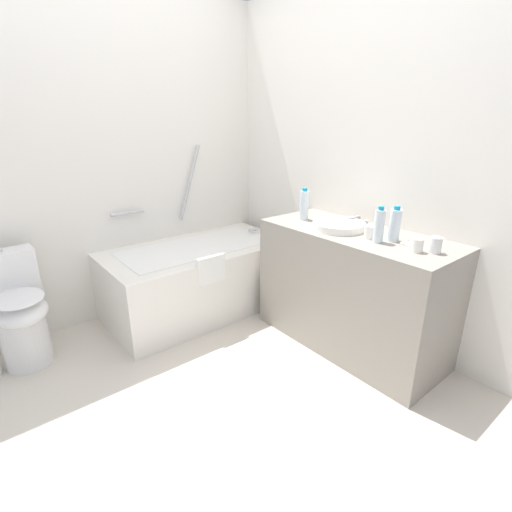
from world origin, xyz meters
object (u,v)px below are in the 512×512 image
at_px(toilet, 19,313).
at_px(drinking_glass_2, 370,232).
at_px(water_bottle_0, 395,225).
at_px(drinking_glass_0, 436,245).
at_px(soap_dish, 409,244).
at_px(water_bottle_2, 379,226).
at_px(drinking_glass_1, 417,245).
at_px(bathtub, 199,276).
at_px(sink_faucet, 357,220).
at_px(water_bottle_1, 304,205).
at_px(sink_basin, 339,226).

relative_size(toilet, drinking_glass_2, 9.22).
xyz_separation_m(water_bottle_0, drinking_glass_0, (-0.02, -0.26, -0.05)).
bearing_deg(soap_dish, drinking_glass_2, 103.12).
bearing_deg(drinking_glass_2, water_bottle_2, -111.44).
distance_m(water_bottle_2, drinking_glass_1, 0.24).
height_order(bathtub, toilet, bathtub).
xyz_separation_m(sink_faucet, water_bottle_1, (-0.20, 0.32, 0.08)).
height_order(water_bottle_2, drinking_glass_2, water_bottle_2).
height_order(bathtub, drinking_glass_1, bathtub).
distance_m(bathtub, water_bottle_0, 1.59).
relative_size(bathtub, water_bottle_2, 6.80).
bearing_deg(sink_faucet, toilet, 151.74).
xyz_separation_m(toilet, drinking_glass_0, (1.80, -1.70, 0.51)).
distance_m(bathtub, water_bottle_1, 1.05).
xyz_separation_m(drinking_glass_0, soap_dish, (0.01, 0.16, -0.03)).
relative_size(water_bottle_1, drinking_glass_0, 2.57).
height_order(water_bottle_0, soap_dish, water_bottle_0).
relative_size(toilet, water_bottle_2, 3.44).
distance_m(sink_faucet, soap_dish, 0.51).
xyz_separation_m(sink_basin, water_bottle_1, (0.00, 0.32, 0.08)).
bearing_deg(sink_faucet, water_bottle_1, 121.62).
height_order(water_bottle_1, drinking_glass_1, water_bottle_1).
relative_size(sink_faucet, water_bottle_1, 0.67).
relative_size(water_bottle_2, soap_dish, 2.39).
bearing_deg(water_bottle_0, drinking_glass_0, -93.73).
height_order(bathtub, water_bottle_0, bathtub).
xyz_separation_m(water_bottle_2, drinking_glass_0, (0.08, -0.31, -0.06)).
bearing_deg(bathtub, water_bottle_2, -70.65).
relative_size(drinking_glass_0, soap_dish, 0.98).
bearing_deg(soap_dish, water_bottle_0, 84.74).
height_order(sink_basin, drinking_glass_2, drinking_glass_2).
height_order(sink_faucet, drinking_glass_2, drinking_glass_2).
xyz_separation_m(drinking_glass_0, drinking_glass_2, (-0.05, 0.38, -0.00)).
distance_m(water_bottle_0, water_bottle_2, 0.10).
distance_m(sink_faucet, water_bottle_2, 0.42).
bearing_deg(drinking_glass_2, drinking_glass_1, -92.47).
height_order(sink_basin, sink_faucet, sink_faucet).
relative_size(water_bottle_1, water_bottle_2, 1.06).
distance_m(toilet, soap_dish, 2.42).
bearing_deg(water_bottle_2, drinking_glass_0, -76.14).
bearing_deg(water_bottle_2, sink_faucet, 53.26).
relative_size(toilet, water_bottle_1, 3.25).
height_order(sink_faucet, water_bottle_2, water_bottle_2).
height_order(toilet, water_bottle_2, water_bottle_2).
distance_m(sink_basin, water_bottle_0, 0.38).
relative_size(sink_faucet, drinking_glass_2, 1.89).
bearing_deg(drinking_glass_0, bathtub, 108.33).
height_order(water_bottle_1, water_bottle_2, water_bottle_1).
bearing_deg(water_bottle_1, sink_faucet, -58.38).
bearing_deg(toilet, drinking_glass_1, 44.37).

